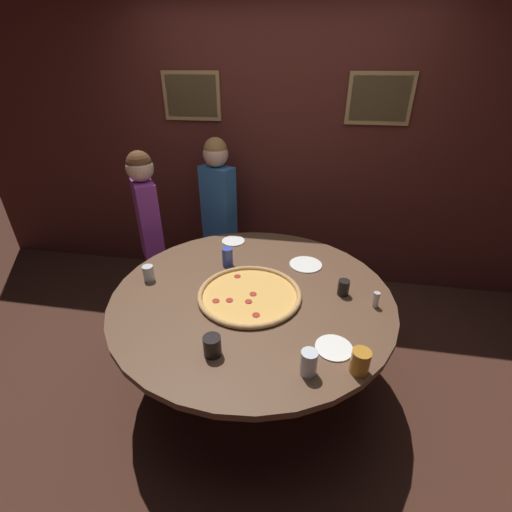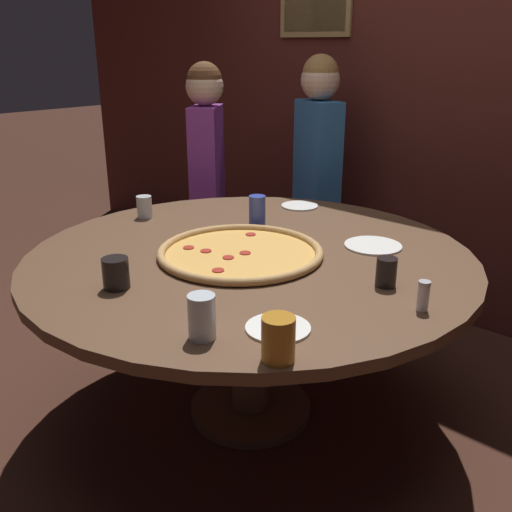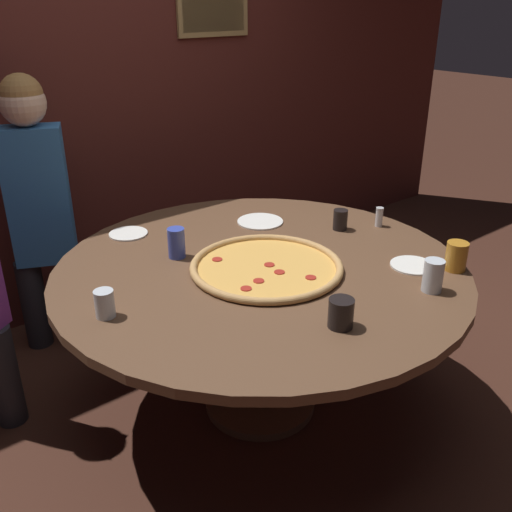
% 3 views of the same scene
% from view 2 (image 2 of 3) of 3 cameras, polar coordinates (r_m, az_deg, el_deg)
% --- Properties ---
extents(ground_plane, '(24.00, 24.00, 0.00)m').
position_cam_2_polar(ground_plane, '(2.59, -0.53, -15.21)').
color(ground_plane, '#422319').
extents(back_wall, '(6.40, 0.08, 2.60)m').
position_cam_2_polar(back_wall, '(3.35, 17.57, 16.01)').
color(back_wall, '#4C1E19').
rests_on(back_wall, ground_plane).
extents(dining_table, '(1.76, 1.76, 0.74)m').
position_cam_2_polar(dining_table, '(2.29, -0.58, -2.34)').
color(dining_table, brown).
rests_on(dining_table, ground_plane).
extents(giant_pizza, '(0.64, 0.64, 0.03)m').
position_cam_2_polar(giant_pizza, '(2.21, -1.58, 0.39)').
color(giant_pizza, '#E5A84C').
rests_on(giant_pizza, dining_table).
extents(drink_cup_near_right, '(0.07, 0.07, 0.10)m').
position_cam_2_polar(drink_cup_near_right, '(2.74, -11.10, 4.85)').
color(drink_cup_near_right, silver).
rests_on(drink_cup_near_right, dining_table).
extents(drink_cup_far_right, '(0.08, 0.08, 0.13)m').
position_cam_2_polar(drink_cup_far_right, '(2.58, 0.12, 4.59)').
color(drink_cup_far_right, '#384CB7').
rests_on(drink_cup_far_right, dining_table).
extents(drink_cup_centre_back, '(0.09, 0.09, 0.12)m').
position_cam_2_polar(drink_cup_centre_back, '(1.48, 2.24, -8.28)').
color(drink_cup_centre_back, '#BC7A23').
rests_on(drink_cup_centre_back, dining_table).
extents(drink_cup_by_shaker, '(0.08, 0.08, 0.13)m').
position_cam_2_polar(drink_cup_by_shaker, '(1.59, -5.44, -6.06)').
color(drink_cup_by_shaker, silver).
rests_on(drink_cup_by_shaker, dining_table).
extents(drink_cup_beside_pizza, '(0.09, 0.09, 0.11)m').
position_cam_2_polar(drink_cup_beside_pizza, '(1.96, -13.84, -1.68)').
color(drink_cup_beside_pizza, black).
rests_on(drink_cup_beside_pizza, dining_table).
extents(drink_cup_front_edge, '(0.07, 0.07, 0.10)m').
position_cam_2_polar(drink_cup_front_edge, '(1.97, 12.90, -1.58)').
color(drink_cup_front_edge, black).
rests_on(drink_cup_front_edge, dining_table).
extents(white_plate_left_side, '(0.18, 0.18, 0.01)m').
position_cam_2_polar(white_plate_left_side, '(2.90, 4.39, 5.02)').
color(white_plate_left_side, white).
rests_on(white_plate_left_side, dining_table).
extents(white_plate_beside_cup, '(0.23, 0.23, 0.01)m').
position_cam_2_polar(white_plate_beside_cup, '(2.36, 11.62, 1.03)').
color(white_plate_beside_cup, white).
rests_on(white_plate_beside_cup, dining_table).
extents(white_plate_near_front, '(0.19, 0.19, 0.01)m').
position_cam_2_polar(white_plate_near_front, '(1.66, 2.21, -7.20)').
color(white_plate_near_front, white).
rests_on(white_plate_near_front, dining_table).
extents(condiment_shaker, '(0.04, 0.04, 0.10)m').
position_cam_2_polar(condiment_shaker, '(1.82, 16.39, -3.84)').
color(condiment_shaker, silver).
rests_on(condiment_shaker, dining_table).
extents(diner_far_right, '(0.39, 0.27, 1.46)m').
position_cam_2_polar(diner_far_right, '(3.39, 6.12, 8.72)').
color(diner_far_right, '#232328').
rests_on(diner_far_right, ground_plane).
extents(diner_side_right, '(0.31, 0.36, 1.42)m').
position_cam_2_polar(diner_side_right, '(3.42, -4.91, 8.47)').
color(diner_side_right, '#232328').
rests_on(diner_side_right, ground_plane).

